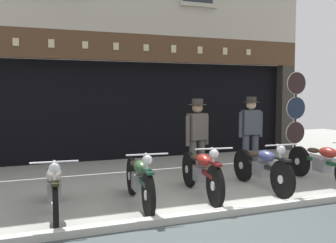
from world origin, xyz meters
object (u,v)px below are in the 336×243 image
Objects in this scene: motorcycle_right at (323,162)px; tyre_sign_pole at (296,109)px; advert_board_near at (69,96)px; motorcycle_center_left at (139,179)px; motorcycle_left at (54,186)px; motorcycle_center at (201,171)px; shopkeeper_center at (251,130)px; motorcycle_center_right at (262,166)px; salesman_left at (197,134)px.

tyre_sign_pole reaches higher than motorcycle_right.
motorcycle_right is 2.15× the size of advert_board_near.
motorcycle_center_left is 0.85× the size of tyre_sign_pole.
tyre_sign_pole reaches higher than advert_board_near.
motorcycle_right is 0.88× the size of tyre_sign_pole.
motorcycle_left is 2.46m from motorcycle_center.
tyre_sign_pole reaches higher than shopkeeper_center.
motorcycle_center_left is at bearing -177.02° from motorcycle_left.
shopkeeper_center reaches higher than motorcycle_left.
motorcycle_center_left is 5.65m from tyre_sign_pole.
tyre_sign_pole is (1.92, 0.81, 0.40)m from shopkeeper_center.
motorcycle_left is at bearing 4.62° from motorcycle_center_left.
salesman_left is at bearing -55.83° from motorcycle_center_right.
motorcycle_center is 4.71m from advert_board_near.
shopkeeper_center is at bearing -136.04° from motorcycle_center.
shopkeeper_center is (3.12, 1.57, 0.52)m from motorcycle_center_left.
motorcycle_center is (2.46, 0.08, 0.02)m from motorcycle_left.
motorcycle_right reaches higher than motorcycle_left.
advert_board_near reaches higher than motorcycle_left.
shopkeeper_center is (4.42, 1.53, 0.54)m from motorcycle_left.
salesman_left is 1.74× the size of advert_board_near.
motorcycle_right is 1.74m from shopkeeper_center.
motorcycle_center_right is 0.86× the size of tyre_sign_pole.
motorcycle_center_left is 3.53m from shopkeeper_center.
motorcycle_center_right is 3.58m from tyre_sign_pole.
motorcycle_center is 1.22× the size of salesman_left.
motorcycle_center is (1.16, 0.12, 0.01)m from motorcycle_center_left.
tyre_sign_pole is at bearing -136.14° from motorcycle_center_right.
shopkeeper_center is at bearing -147.11° from motorcycle_center_left.
shopkeeper_center is 2.12m from tyre_sign_pole.
tyre_sign_pole is (6.34, 2.34, 0.94)m from motorcycle_left.
motorcycle_left is at bearing 3.60° from motorcycle_right.
motorcycle_center_left is at bearing 36.96° from shopkeeper_center.
motorcycle_left is 1.03× the size of motorcycle_center_left.
motorcycle_left is 0.87× the size of tyre_sign_pole.
motorcycle_center reaches higher than motorcycle_right.
motorcycle_left is 5.07m from motorcycle_right.
motorcycle_center_right is (1.25, 0.01, -0.01)m from motorcycle_center.
motorcycle_center_left is at bearing 13.44° from motorcycle_center.
tyre_sign_pole reaches higher than motorcycle_center_right.
motorcycle_left is 3.30m from salesman_left.
motorcycle_right is (1.36, -0.09, -0.00)m from motorcycle_center_right.
motorcycle_center_left is 2.06× the size of advert_board_near.
tyre_sign_pole is 2.43× the size of advert_board_near.
advert_board_near is at bearing -27.19° from shopkeeper_center.
motorcycle_left is 1.30m from motorcycle_center_left.
motorcycle_right is 6.19m from advert_board_near.
advert_board_near is at bearing -96.07° from motorcycle_left.
motorcycle_right reaches higher than motorcycle_center_right.
motorcycle_center is at bearing 46.69° from shopkeeper_center.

